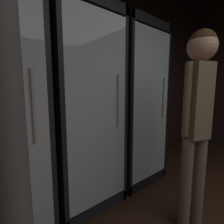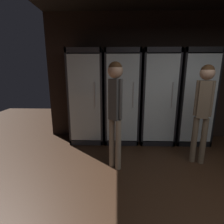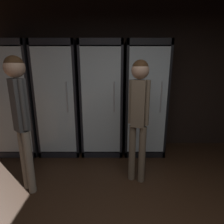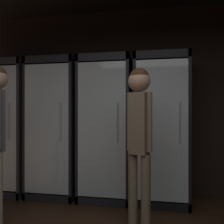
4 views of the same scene
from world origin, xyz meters
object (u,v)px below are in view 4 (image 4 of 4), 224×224
(cooler_left, at_px, (57,128))
(cooler_center, at_px, (107,129))
(shopper_near, at_px, (139,127))
(cooler_right, at_px, (161,129))
(cooler_far_left, at_px, (11,128))

(cooler_left, relative_size, cooler_center, 1.00)
(cooler_left, bearing_deg, shopper_near, -37.00)
(cooler_right, bearing_deg, cooler_left, 179.95)
(shopper_near, bearing_deg, cooler_far_left, 154.70)
(cooler_far_left, bearing_deg, cooler_left, 0.13)
(cooler_left, relative_size, cooler_right, 1.00)
(cooler_left, height_order, shopper_near, cooler_left)
(cooler_left, height_order, cooler_center, same)
(cooler_center, distance_m, cooler_right, 0.76)
(shopper_near, bearing_deg, cooler_right, 76.16)
(cooler_left, distance_m, cooler_right, 1.53)
(cooler_center, relative_size, cooler_right, 1.00)
(cooler_right, distance_m, shopper_near, 1.00)
(shopper_near, bearing_deg, cooler_center, 118.41)
(cooler_far_left, bearing_deg, shopper_near, -25.30)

